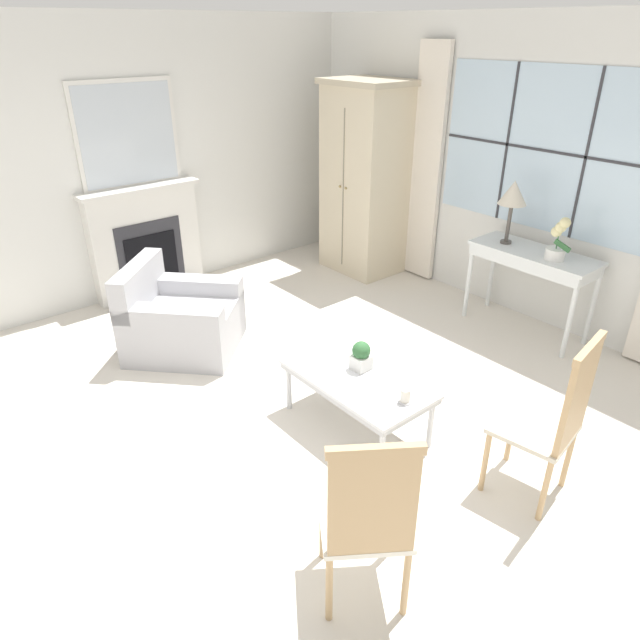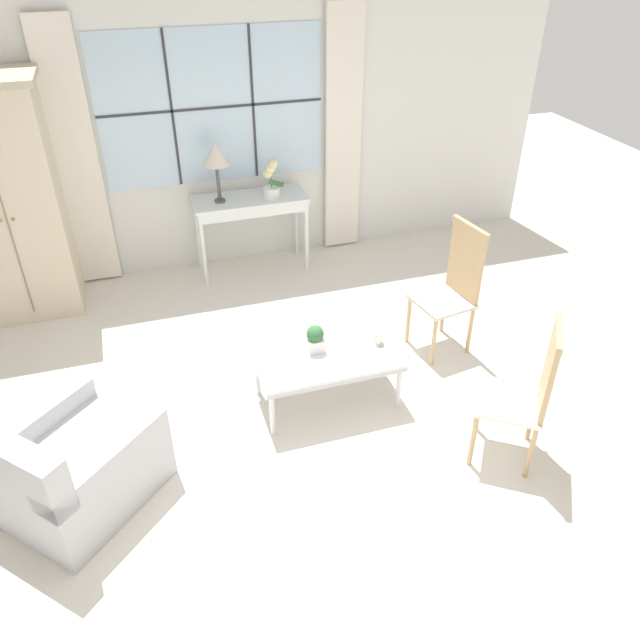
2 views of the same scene
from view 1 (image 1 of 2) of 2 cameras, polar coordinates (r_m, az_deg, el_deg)
The scene contains 14 objects.
ground_plane at distance 4.33m, azimuth -3.28°, elevation -10.60°, with size 14.00×14.00×0.00m, color silver.
wall_back_windowed at distance 5.87m, azimuth 21.28°, elevation 13.14°, with size 7.20×0.14×2.80m.
wall_left at distance 6.48m, azimuth -16.00°, elevation 15.14°, with size 0.06×7.20×2.80m, color silver.
fireplace at distance 6.43m, azimuth -17.18°, elevation 8.59°, with size 0.34×1.27×2.21m.
armoire at distance 6.78m, azimuth 4.54°, elevation 13.84°, with size 0.94×0.73×2.16m.
console_table at distance 5.68m, azimuth 20.57°, elevation 5.58°, with size 1.16×0.47×0.81m.
table_lamp at distance 5.64m, azimuth 18.77°, elevation 11.81°, with size 0.26×0.26×0.60m.
potted_orchid at distance 5.46m, azimuth 22.68°, elevation 7.22°, with size 0.22×0.17×0.39m.
armchair_upholstered at distance 5.32m, azimuth -13.76°, elevation -0.15°, with size 1.26×1.25×0.81m.
side_chair_wooden at distance 3.66m, azimuth 22.53°, elevation -8.76°, with size 0.50×0.50×1.14m.
accent_chair_wooden at distance 2.85m, azimuth 4.83°, elevation -18.87°, with size 0.61×0.61×1.10m.
coffee_table at distance 4.11m, azimuth 3.73°, elevation -6.22°, with size 1.10×0.58×0.44m.
potted_plant_small at distance 4.13m, azimuth 4.13°, elevation -3.55°, with size 0.13×0.13×0.22m.
pillar_candle at distance 3.84m, azimuth 8.53°, elevation -7.56°, with size 0.09×0.09×0.11m.
Camera 1 is at (2.77, -2.00, 2.67)m, focal length 32.00 mm.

